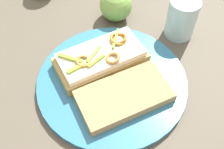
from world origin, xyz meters
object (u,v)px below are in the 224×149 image
(apple_3, at_px, (116,5))
(drinking_glass, at_px, (182,18))
(sandwich, at_px, (101,58))
(bread_slice_side, at_px, (124,96))
(plate, at_px, (112,82))

(apple_3, distance_m, drinking_glass, 0.16)
(sandwich, height_order, drinking_glass, drinking_glass)
(drinking_glass, bearing_deg, apple_3, 3.86)
(bread_slice_side, height_order, apple_3, apple_3)
(bread_slice_side, bearing_deg, sandwich, 92.21)
(bread_slice_side, height_order, drinking_glass, drinking_glass)
(apple_3, bearing_deg, drinking_glass, -176.14)
(bread_slice_side, xyz_separation_m, drinking_glass, (-0.04, -0.23, 0.02))
(plate, relative_size, apple_3, 3.92)
(sandwich, relative_size, apple_3, 2.60)
(plate, height_order, bread_slice_side, bread_slice_side)
(apple_3, bearing_deg, sandwich, 102.59)
(bread_slice_side, bearing_deg, drinking_glass, 29.59)
(plate, height_order, sandwich, sandwich)
(plate, relative_size, drinking_glass, 3.23)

